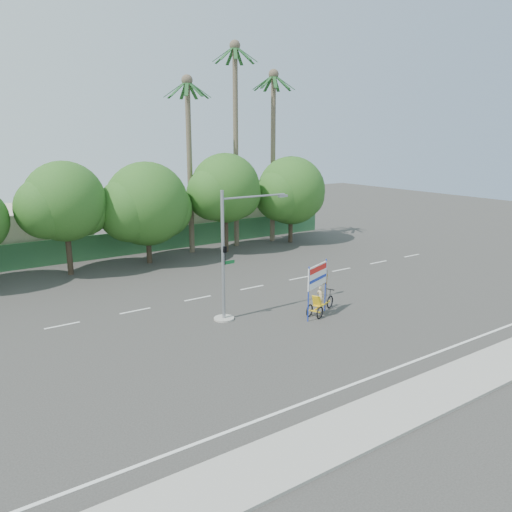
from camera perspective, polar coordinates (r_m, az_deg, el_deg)
ground at (r=25.64m, az=5.83°, el=-8.73°), size 120.00×120.00×0.00m
sidewalk_near at (r=21.01m, az=19.50°, el=-14.57°), size 50.00×2.40×0.12m
fence at (r=43.34m, az=-12.66°, el=1.65°), size 38.00×0.08×2.00m
building_left at (r=45.07m, az=-26.79°, el=2.26°), size 12.00×8.00×4.00m
building_right at (r=50.52m, az=-6.16°, el=4.48°), size 14.00×8.00×3.60m
tree_left at (r=37.32m, az=-21.08°, el=5.52°), size 6.66×5.60×8.07m
tree_center at (r=39.17m, az=-12.45°, el=5.57°), size 7.62×6.40×7.85m
tree_right at (r=42.15m, az=-3.58°, el=7.46°), size 6.90×5.80×8.36m
tree_far_right at (r=46.15m, az=3.99°, el=7.24°), size 7.38×6.20×7.94m
palm_tall at (r=44.27m, az=-2.35°, el=14.54°), size 3.73×3.79×17.45m
palm_mid at (r=46.50m, az=1.97°, el=13.18°), size 3.73×3.79×15.45m
palm_short at (r=42.07m, az=-7.66°, el=12.30°), size 3.73×3.79×14.45m
traffic_signal at (r=26.58m, az=-3.19°, el=-1.23°), size 4.72×1.10×7.00m
trike_billboard at (r=27.84m, az=7.27°, el=-4.23°), size 2.94×1.43×3.09m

